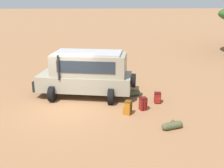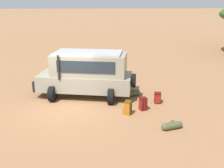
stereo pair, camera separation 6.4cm
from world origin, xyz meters
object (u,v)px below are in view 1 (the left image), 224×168
(backpack_cluster_center, at_px, (158,98))
(backpack_near_rear_wheel, at_px, (128,108))
(duffel_bag_soft_canvas, at_px, (172,125))
(duffel_bag_low_black_case, at_px, (132,93))
(backpack_beside_front_wheel, at_px, (143,104))
(safari_vehicle, at_px, (87,73))

(backpack_cluster_center, relative_size, backpack_near_rear_wheel, 0.85)
(duffel_bag_soft_canvas, bearing_deg, duffel_bag_low_black_case, 104.76)
(backpack_beside_front_wheel, distance_m, backpack_cluster_center, 1.22)
(safari_vehicle, relative_size, backpack_cluster_center, 9.99)
(backpack_near_rear_wheel, relative_size, duffel_bag_soft_canvas, 0.70)
(backpack_beside_front_wheel, distance_m, backpack_near_rear_wheel, 0.91)
(backpack_cluster_center, xyz_separation_m, backpack_near_rear_wheel, (-1.69, -1.27, 0.05))
(backpack_beside_front_wheel, xyz_separation_m, duffel_bag_soft_canvas, (0.82, -2.03, -0.15))
(backpack_beside_front_wheel, bearing_deg, backpack_cluster_center, 42.13)
(backpack_cluster_center, bearing_deg, backpack_beside_front_wheel, -137.87)
(backpack_cluster_center, height_order, duffel_bag_low_black_case, backpack_cluster_center)
(backpack_beside_front_wheel, relative_size, backpack_cluster_center, 1.13)
(duffel_bag_soft_canvas, bearing_deg, safari_vehicle, 130.16)
(backpack_cluster_center, bearing_deg, safari_vehicle, 160.42)
(safari_vehicle, bearing_deg, backpack_beside_front_wheel, -38.14)
(backpack_near_rear_wheel, bearing_deg, safari_vehicle, 126.35)
(backpack_beside_front_wheel, distance_m, duffel_bag_soft_canvas, 2.19)
(backpack_cluster_center, xyz_separation_m, duffel_bag_low_black_case, (-1.12, 1.06, -0.09))
(backpack_cluster_center, distance_m, duffel_bag_low_black_case, 1.55)
(backpack_beside_front_wheel, xyz_separation_m, backpack_near_rear_wheel, (-0.79, -0.45, 0.01))
(backpack_beside_front_wheel, bearing_deg, duffel_bag_soft_canvas, -68.09)
(duffel_bag_low_black_case, bearing_deg, backpack_near_rear_wheel, -103.79)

